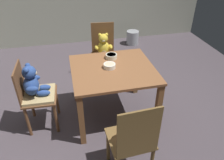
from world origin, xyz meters
The scene contains 8 objects.
ground_plane centered at (0.00, 0.00, -0.02)m, with size 5.20×5.20×0.04m.
dining_table centered at (0.00, 0.00, 0.60)m, with size 0.98×0.90×0.71m.
teddy_chair_near_front centered at (-0.03, -0.90, 0.53)m, with size 0.42×0.39×0.93m.
teddy_chair_far_center centered at (0.06, 0.90, 0.55)m, with size 0.42×0.40×0.93m.
teddy_chair_near_left centered at (-0.93, 0.02, 0.56)m, with size 0.40×0.42×0.86m.
porridge_bowl_cream_far_center centered at (0.04, 0.25, 0.74)m, with size 0.15×0.15×0.05m.
porridge_bowl_white_center centered at (-0.04, 0.02, 0.74)m, with size 0.14×0.14×0.05m.
metal_pail centered at (0.95, 2.15, 0.15)m, with size 0.26×0.26×0.30m, color #93969B.
Camera 1 is at (-0.51, -2.18, 2.02)m, focal length 35.01 mm.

